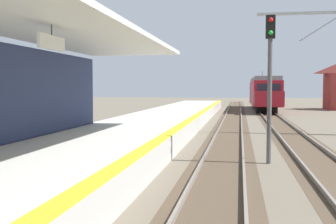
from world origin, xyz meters
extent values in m
cube|color=#B7B5AD|center=(-2.50, 16.00, 0.45)|extent=(5.00, 80.00, 0.90)
cube|color=yellow|center=(-0.25, 16.00, 0.90)|extent=(0.50, 80.00, 0.01)
cube|color=white|center=(-2.20, 9.11, 3.82)|extent=(0.08, 1.40, 0.36)
cylinder|color=#333333|center=(-2.20, 9.11, 4.14)|extent=(0.03, 0.03, 0.27)
cube|color=#4C3D2D|center=(1.90, 20.00, 0.00)|extent=(2.34, 120.00, 0.01)
cube|color=slate|center=(1.18, 20.00, 0.08)|extent=(0.08, 120.00, 0.15)
cube|color=slate|center=(2.62, 20.00, 0.08)|extent=(0.08, 120.00, 0.15)
cube|color=#4C3D2D|center=(5.30, 20.00, 0.00)|extent=(2.34, 120.00, 0.01)
cube|color=slate|center=(4.58, 20.00, 0.08)|extent=(0.08, 120.00, 0.15)
cube|color=slate|center=(6.02, 20.00, 0.08)|extent=(0.08, 120.00, 0.15)
cube|color=maroon|center=(5.30, 50.56, 2.07)|extent=(2.90, 18.00, 2.70)
cube|color=slate|center=(5.30, 50.56, 3.64)|extent=(2.67, 18.00, 0.44)
cube|color=black|center=(5.30, 41.54, 2.48)|extent=(2.32, 0.06, 1.21)
cube|color=maroon|center=(5.30, 40.76, 1.60)|extent=(2.78, 1.60, 1.49)
cube|color=black|center=(6.76, 50.56, 2.48)|extent=(0.04, 15.84, 0.86)
cylinder|color=#333333|center=(5.30, 54.16, 4.31)|extent=(0.06, 0.06, 0.90)
cube|color=black|center=(5.30, 44.71, 0.36)|extent=(2.17, 2.20, 0.72)
cube|color=black|center=(5.30, 56.41, 0.36)|extent=(2.17, 2.20, 0.72)
cylinder|color=#4C4C4C|center=(3.50, 14.22, 2.20)|extent=(0.16, 0.16, 4.40)
cube|color=black|center=(3.50, 14.22, 4.80)|extent=(0.32, 0.24, 0.80)
sphere|color=red|center=(3.50, 14.08, 5.02)|extent=(0.16, 0.16, 0.16)
sphere|color=green|center=(3.50, 14.08, 4.58)|extent=(0.16, 0.16, 0.16)
cube|color=#9EA3A8|center=(5.79, 23.97, 6.90)|extent=(4.80, 0.16, 0.16)
cylinder|color=#9EA3A8|center=(6.99, 23.97, 6.10)|extent=(2.47, 0.07, 1.60)
camera|label=1|loc=(2.47, -0.72, 2.69)|focal=44.31mm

